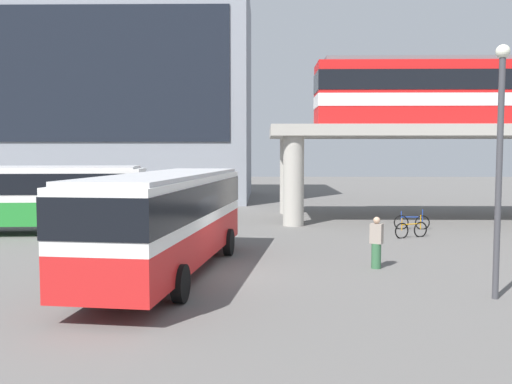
% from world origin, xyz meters
% --- Properties ---
extents(ground_plane, '(120.00, 120.00, 0.00)m').
position_xyz_m(ground_plane, '(0.00, 10.00, 0.00)').
color(ground_plane, '#605E5B').
extents(station_building, '(23.26, 14.81, 17.11)m').
position_xyz_m(station_building, '(-11.21, 29.33, 8.56)').
color(station_building, gray).
rests_on(station_building, ground_plane).
extents(elevated_platform, '(27.26, 7.44, 5.32)m').
position_xyz_m(elevated_platform, '(15.65, 14.66, 4.60)').
color(elevated_platform, '#ADA89E').
rests_on(elevated_platform, ground_plane).
extents(train, '(21.14, 2.96, 3.84)m').
position_xyz_m(train, '(15.20, 14.66, 7.29)').
color(train, red).
rests_on(train, elevated_platform).
extents(bus_main, '(3.89, 11.27, 3.22)m').
position_xyz_m(bus_main, '(-1.33, -0.07, 1.99)').
color(bus_main, red).
rests_on(bus_main, ground_plane).
extents(bus_secondary, '(11.20, 3.39, 3.22)m').
position_xyz_m(bus_secondary, '(-9.61, 8.59, 1.99)').
color(bus_secondary, '#268C33').
rests_on(bus_secondary, ground_plane).
extents(bicycle_blue, '(1.79, 0.15, 1.04)m').
position_xyz_m(bicycle_blue, '(9.12, 10.41, 0.36)').
color(bicycle_blue, black).
rests_on(bicycle_blue, ground_plane).
extents(bicycle_orange, '(1.66, 0.78, 1.04)m').
position_xyz_m(bicycle_orange, '(8.36, 7.67, 0.36)').
color(bicycle_orange, black).
rests_on(bicycle_orange, ground_plane).
extents(pedestrian_at_kerb, '(0.48, 0.42, 1.73)m').
position_xyz_m(pedestrian_at_kerb, '(5.42, 1.00, 0.82)').
color(pedestrian_at_kerb, '#33663F').
rests_on(pedestrian_at_kerb, ground_plane).
extents(lamp_post, '(0.36, 0.36, 6.64)m').
position_xyz_m(lamp_post, '(7.80, -2.79, 3.89)').
color(lamp_post, '#3F3F44').
rests_on(lamp_post, ground_plane).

